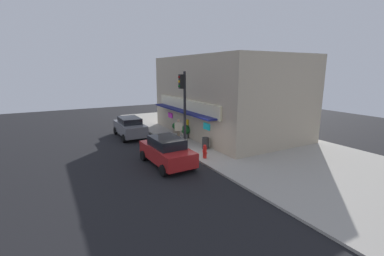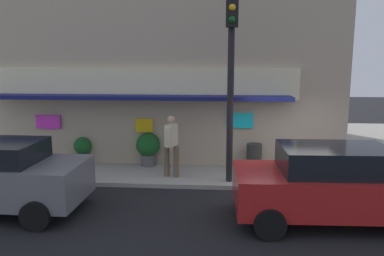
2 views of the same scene
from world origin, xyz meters
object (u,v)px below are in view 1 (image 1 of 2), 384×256
Objects in this scene: trash_can at (205,143)px; pedestrian at (178,129)px; traffic_light at (183,100)px; potted_plant_by_doorway at (175,127)px; potted_plant_by_window at (186,131)px; parked_car_red at (167,151)px; parked_car_grey at (130,127)px; fire_hydrant at (205,152)px.

trash_can is 2.70m from pedestrian.
traffic_light reaches higher than potted_plant_by_doorway.
potted_plant_by_doorway is 2.21m from potted_plant_by_window.
parked_car_red is at bearing -45.87° from traffic_light.
trash_can is 7.32m from parked_car_grey.
parked_car_grey is (-7.79, 0.03, 0.00)m from parked_car_red.
potted_plant_by_window is at bearing 165.24° from fire_hydrant.
potted_plant_by_window is 0.25× the size of parked_car_red.
trash_can is at bearing -3.83° from potted_plant_by_window.
pedestrian is 3.37m from potted_plant_by_doorway.
trash_can is 3.86m from parked_car_red.
trash_can is at bearing 58.91° from traffic_light.
parked_car_red reaches higher than potted_plant_by_doorway.
parked_car_red is (6.98, -3.90, 0.28)m from potted_plant_by_doorway.
traffic_light is 3.39m from trash_can.
potted_plant_by_doorway reaches higher than trash_can.
potted_plant_by_doorway is 0.20× the size of parked_car_grey.
parked_car_grey is (-3.91, -2.66, -0.26)m from pedestrian.
trash_can is 0.76× the size of potted_plant_by_window.
parked_car_grey is at bearing -158.26° from traffic_light.
parked_car_grey is at bearing 179.75° from parked_car_red.
pedestrian is at bearing -21.30° from potted_plant_by_doorway.
parked_car_red is at bearing -34.72° from pedestrian.
traffic_light is at bearing -121.09° from trash_can.
potted_plant_by_window is at bearing 141.43° from parked_car_red.
pedestrian is (-1.68, 0.42, -2.43)m from traffic_light.
fire_hydrant is 2.51m from parked_car_red.
fire_hydrant is at bearing 16.72° from parked_car_grey.
potted_plant_by_window is at bearing 176.17° from trash_can.
fire_hydrant is 8.47m from parked_car_grey.
pedestrian reaches higher than parked_car_grey.
pedestrian is at bearing 165.87° from traffic_light.
parked_car_red is (4.78, -3.81, 0.13)m from potted_plant_by_window.
trash_can is 0.93× the size of potted_plant_by_doorway.
traffic_light is 6.12× the size of fire_hydrant.
parked_car_grey is at bearing -150.95° from trash_can.
parked_car_red is at bearing -38.57° from potted_plant_by_window.
pedestrian is (-4.19, 0.22, 0.58)m from fire_hydrant.
fire_hydrant is 7.43m from potted_plant_by_doorway.
pedestrian is 0.41× the size of parked_car_grey.
potted_plant_by_window reaches higher than potted_plant_by_doorway.
fire_hydrant is at bearing -3.01° from pedestrian.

